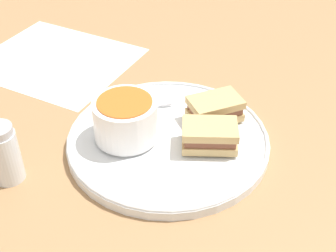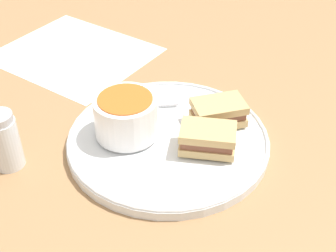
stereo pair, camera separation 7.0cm
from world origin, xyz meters
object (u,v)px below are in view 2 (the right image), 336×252
at_px(soup_bowl, 126,116).
at_px(sandwich_half_near, 207,140).
at_px(salt_shaker, 4,141).
at_px(spoon, 131,105).
at_px(sandwich_half_far, 218,112).

xyz_separation_m(soup_bowl, sandwich_half_near, (-0.02, 0.13, -0.01)).
bearing_deg(salt_shaker, sandwich_half_near, 119.88).
height_order(spoon, salt_shaker, salt_shaker).
xyz_separation_m(spoon, sandwich_half_near, (0.04, 0.16, 0.02)).
relative_size(sandwich_half_far, salt_shaker, 1.05).
relative_size(soup_bowl, sandwich_half_near, 1.04).
distance_m(sandwich_half_near, salt_shaker, 0.30).
xyz_separation_m(soup_bowl, sandwich_half_far, (-0.09, 0.12, -0.01)).
distance_m(soup_bowl, sandwich_half_far, 0.15).
xyz_separation_m(soup_bowl, spoon, (-0.06, -0.03, -0.03)).
height_order(soup_bowl, sandwich_half_far, soup_bowl).
distance_m(soup_bowl, spoon, 0.08).
distance_m(sandwich_half_near, sandwich_half_far, 0.07).
bearing_deg(spoon, sandwich_half_near, 132.13).
height_order(spoon, sandwich_half_near, sandwich_half_near).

